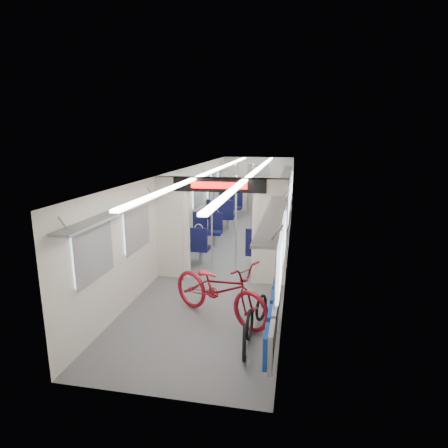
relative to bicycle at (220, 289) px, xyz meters
name	(u,v)px	position (x,y,z in m)	size (l,w,h in m)	color
carriage	(233,201)	(-0.36, 3.55, 0.95)	(12.00, 12.02, 2.31)	#515456
bicycle	(220,289)	(0.00, 0.00, 0.00)	(0.73, 2.11, 1.11)	maroon
flip_bench	(273,316)	(0.99, -0.90, 0.03)	(0.12, 2.12, 0.53)	gray
bike_hoop_a	(244,344)	(0.61, -1.18, -0.31)	(0.54, 0.54, 0.05)	black
bike_hoop_b	(250,326)	(0.61, -0.60, -0.33)	(0.50, 0.50, 0.05)	black
bike_hoop_c	(261,309)	(0.73, 0.07, -0.35)	(0.47, 0.47, 0.05)	black
seat_bay_near_left	(200,235)	(-1.30, 3.57, -0.02)	(0.89, 1.99, 1.07)	#0B0D33
seat_bay_near_right	(268,237)	(0.57, 3.60, 0.00)	(0.93, 2.18, 1.13)	#0B0D33
seat_bay_far_left	(226,208)	(-1.30, 7.40, 0.01)	(0.94, 2.22, 1.15)	#0B0D33
seat_bay_far_right	(277,209)	(0.57, 7.59, 0.01)	(0.95, 2.26, 1.16)	#0B0D33
stanchion_near_left	(212,224)	(-0.67, 2.35, 0.60)	(0.04, 0.04, 2.30)	silver
stanchion_near_right	(236,225)	(-0.09, 2.32, 0.60)	(0.04, 0.04, 2.30)	silver
stanchion_far_left	(235,199)	(-0.68, 5.86, 0.60)	(0.04, 0.04, 2.30)	silver
stanchion_far_right	(253,200)	(-0.13, 5.86, 0.60)	(0.05, 0.05, 2.30)	silver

